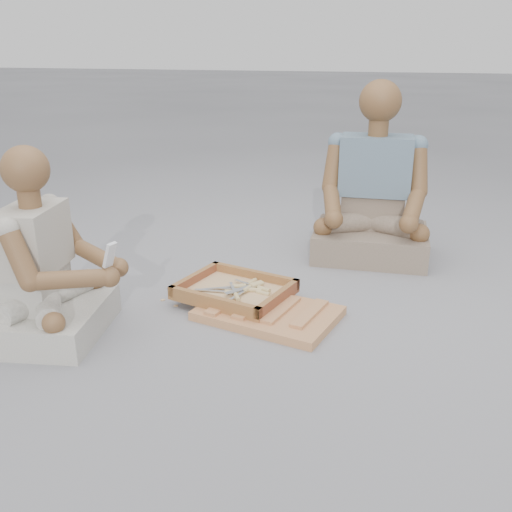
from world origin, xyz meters
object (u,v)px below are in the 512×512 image
(craftsman, at_px, (47,274))
(companion, at_px, (373,201))
(carved_panel, at_px, (268,313))
(tool_tray, at_px, (235,291))

(craftsman, height_order, companion, companion)
(carved_panel, height_order, tool_tray, tool_tray)
(carved_panel, distance_m, tool_tray, 0.23)
(carved_panel, height_order, companion, companion)
(companion, bearing_deg, carved_panel, 66.44)
(craftsman, bearing_deg, companion, 128.59)
(carved_panel, relative_size, tool_tray, 1.06)
(tool_tray, height_order, craftsman, craftsman)
(carved_panel, xyz_separation_m, craftsman, (-0.84, -0.44, 0.26))
(craftsman, relative_size, companion, 0.80)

